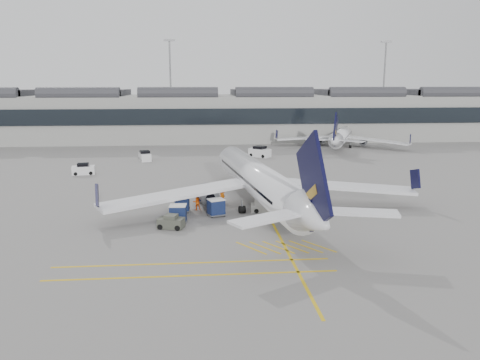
{
  "coord_description": "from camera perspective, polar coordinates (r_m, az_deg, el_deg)",
  "views": [
    {
      "loc": [
        2.76,
        -45.28,
        14.1
      ],
      "look_at": [
        6.89,
        2.85,
        4.0
      ],
      "focal_mm": 35.0,
      "sensor_mm": 36.0,
      "label": 1
    }
  ],
  "objects": [
    {
      "name": "baggage_cart_a",
      "position": [
        50.33,
        -2.94,
        -3.29
      ],
      "size": [
        2.16,
        1.98,
        1.86
      ],
      "rotation": [
        0.0,
        0.0,
        0.35
      ],
      "color": "gray",
      "rests_on": "ground"
    },
    {
      "name": "ground",
      "position": [
        47.51,
        -8.05,
        -5.58
      ],
      "size": [
        220.0,
        220.0,
        0.0
      ],
      "primitive_type": "plane",
      "color": "gray",
      "rests_on": "ground"
    },
    {
      "name": "service_van_mid",
      "position": [
        87.56,
        -11.52,
        2.86
      ],
      "size": [
        2.7,
        3.96,
        1.85
      ],
      "rotation": [
        0.0,
        0.0,
        1.84
      ],
      "color": "silver",
      "rests_on": "ground"
    },
    {
      "name": "service_van_left",
      "position": [
        76.99,
        -18.55,
        1.23
      ],
      "size": [
        3.61,
        2.19,
        1.74
      ],
      "rotation": [
        0.0,
        0.0,
        0.15
      ],
      "color": "silver",
      "rests_on": "ground"
    },
    {
      "name": "safety_cone_nose",
      "position": [
        66.1,
        4.45,
        -0.32
      ],
      "size": [
        0.36,
        0.36,
        0.5
      ],
      "primitive_type": "cone",
      "color": "#F24C0A",
      "rests_on": "ground"
    },
    {
      "name": "baggage_cart_c",
      "position": [
        52.2,
        -7.07,
        -2.88
      ],
      "size": [
        1.77,
        1.49,
        1.77
      ],
      "rotation": [
        0.0,
        0.0,
        -0.07
      ],
      "color": "gray",
      "rests_on": "ground"
    },
    {
      "name": "airliner_far",
      "position": [
        106.81,
        12.33,
        5.31
      ],
      "size": [
        27.25,
        30.11,
        8.52
      ],
      "rotation": [
        0.0,
        0.0,
        -0.4
      ],
      "color": "white",
      "rests_on": "ground"
    },
    {
      "name": "airliner_main",
      "position": [
        53.17,
        2.43,
        -0.15
      ],
      "size": [
        35.83,
        39.39,
        10.51
      ],
      "rotation": [
        0.0,
        0.0,
        0.14
      ],
      "color": "white",
      "rests_on": "ground"
    },
    {
      "name": "light_masts",
      "position": [
        131.36,
        -6.99,
        11.9
      ],
      "size": [
        113.0,
        0.6,
        25.45
      ],
      "color": "slate",
      "rests_on": "ground"
    },
    {
      "name": "terminal",
      "position": [
        117.51,
        -6.3,
        7.86
      ],
      "size": [
        200.0,
        20.45,
        12.4
      ],
      "color": "#9E9E99",
      "rests_on": "ground"
    },
    {
      "name": "safety_cone_engine",
      "position": [
        55.46,
        7.14,
        -2.72
      ],
      "size": [
        0.39,
        0.39,
        0.54
      ],
      "primitive_type": "cone",
      "color": "#F24C0A",
      "rests_on": "ground"
    },
    {
      "name": "apron_markings",
      "position": [
        57.51,
        2.48,
        -2.39
      ],
      "size": [
        0.25,
        60.0,
        0.01
      ],
      "primitive_type": "cube",
      "color": "gold",
      "rests_on": "ground"
    },
    {
      "name": "belt_loader",
      "position": [
        52.27,
        3.6,
        -3.15
      ],
      "size": [
        5.32,
        2.09,
        2.14
      ],
      "rotation": [
        0.0,
        0.0,
        -0.08
      ],
      "color": "#B9B7AF",
      "rests_on": "ground"
    },
    {
      "name": "ramp_agent_a",
      "position": [
        56.0,
        -2.16,
        -1.72
      ],
      "size": [
        0.87,
        0.8,
        2.0
      ],
      "primitive_type": "imported",
      "rotation": [
        0.0,
        0.0,
        0.56
      ],
      "color": "orange",
      "rests_on": "ground"
    },
    {
      "name": "baggage_cart_b",
      "position": [
        56.07,
        -4.19,
        -1.76
      ],
      "size": [
        2.07,
        1.87,
        1.81
      ],
      "rotation": [
        0.0,
        0.0,
        -0.3
      ],
      "color": "gray",
      "rests_on": "ground"
    },
    {
      "name": "pushback_tug",
      "position": [
        46.68,
        -8.4,
        -5.11
      ],
      "size": [
        2.79,
        2.13,
        1.38
      ],
      "rotation": [
        0.0,
        0.0,
        -0.29
      ],
      "color": "#474A3E",
      "rests_on": "ground"
    },
    {
      "name": "service_van_right",
      "position": [
        90.41,
        2.42,
        3.43
      ],
      "size": [
        4.41,
        4.17,
        2.09
      ],
      "rotation": [
        0.0,
        0.0,
        -0.7
      ],
      "color": "silver",
      "rests_on": "ground"
    },
    {
      "name": "ramp_agent_b",
      "position": [
        52.84,
        -5.32,
        -2.67
      ],
      "size": [
        1.11,
        1.01,
        1.87
      ],
      "primitive_type": "imported",
      "rotation": [
        0.0,
        0.0,
        3.55
      ],
      "color": "#F95B0D",
      "rests_on": "ground"
    },
    {
      "name": "baggage_cart_d",
      "position": [
        48.26,
        -7.56,
        -4.04
      ],
      "size": [
        1.9,
        1.61,
        1.88
      ],
      "rotation": [
        0.0,
        0.0,
        -0.08
      ],
      "color": "gray",
      "rests_on": "ground"
    }
  ]
}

